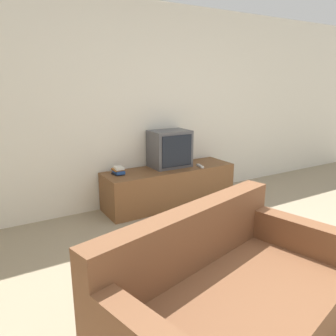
# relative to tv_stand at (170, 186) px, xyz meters

# --- Properties ---
(wall_back) EXTENTS (9.00, 0.06, 2.60)m
(wall_back) POSITION_rel_tv_stand_xyz_m (-0.19, 0.32, 1.05)
(wall_back) COLOR silver
(wall_back) RESTS_ON ground_plane
(tv_stand) EXTENTS (1.80, 0.53, 0.50)m
(tv_stand) POSITION_rel_tv_stand_xyz_m (0.00, 0.00, 0.00)
(tv_stand) COLOR brown
(tv_stand) RESTS_ON ground_plane
(television) EXTENTS (0.52, 0.38, 0.49)m
(television) POSITION_rel_tv_stand_xyz_m (0.05, 0.08, 0.50)
(television) COLOR #4C4C51
(television) RESTS_ON tv_stand
(couch) EXTENTS (1.77, 1.27, 0.84)m
(couch) POSITION_rel_tv_stand_xyz_m (-0.99, -2.34, 0.03)
(couch) COLOR brown
(couch) RESTS_ON ground_plane
(book_stack) EXTENTS (0.14, 0.19, 0.09)m
(book_stack) POSITION_rel_tv_stand_xyz_m (-0.70, 0.07, 0.30)
(book_stack) COLOR black
(book_stack) RESTS_ON tv_stand
(remote_on_stand) EXTENTS (0.07, 0.17, 0.02)m
(remote_on_stand) POSITION_rel_tv_stand_xyz_m (0.39, -0.16, 0.26)
(remote_on_stand) COLOR #B7B7B7
(remote_on_stand) RESTS_ON tv_stand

